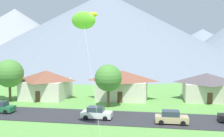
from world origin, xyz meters
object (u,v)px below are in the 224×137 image
Objects in this scene: tree_left_of_center at (9,74)px; parked_car_tan_east_end at (171,118)px; tree_center at (108,78)px; house_right_center at (122,85)px; kite_flyer_with_kite at (84,22)px; house_left_center at (46,84)px; house_leftmost at (206,86)px; parked_car_white_west_end at (97,113)px; parked_car_green_mid_west at (0,107)px.

parked_car_tan_east_end is (28.41, -9.89, -4.24)m from tree_left_of_center.
house_right_center is at bearing 78.06° from tree_center.
house_right_center is 2.32× the size of parked_car_tan_east_end.
house_right_center is 7.21m from tree_center.
house_left_center is at bearing 123.16° from kite_flyer_with_kite.
house_right_center is 23.79m from kite_flyer_with_kite.
house_right_center reaches higher than parked_car_tan_east_end.
house_leftmost is 0.63× the size of kite_flyer_with_kite.
parked_car_white_west_end is at bearing -96.42° from house_right_center.
tree_center is at bearing -4.63° from tree_left_of_center.
parked_car_tan_east_end is (23.08, -13.91, -1.92)m from house_left_center.
house_right_center is 21.64m from parked_car_green_mid_west.
tree_center is 1.67× the size of parked_car_tan_east_end.
house_right_center is at bearing 119.07° from parked_car_tan_east_end.
house_leftmost is 0.89× the size of house_right_center.
house_leftmost is at bearing 27.77° from tree_center.
house_left_center is 2.03× the size of parked_car_tan_east_end.
house_leftmost is 1.24× the size of tree_center.
house_left_center is 7.06m from tree_left_of_center.
kite_flyer_with_kite is (15.46, -8.13, 11.90)m from parked_car_green_mid_west.
parked_car_green_mid_west is (-2.18, -12.19, -1.92)m from house_left_center.
house_left_center is 2.04× the size of parked_car_white_west_end.
tree_left_of_center is 1.81× the size of parked_car_white_west_end.
tree_center is at bearing 88.50° from parked_car_white_west_end.
tree_center reaches higher than house_left_center.
house_right_center reaches higher than parked_car_green_mid_west.
kite_flyer_with_kite is (-1.38, -21.57, 9.94)m from house_right_center.
tree_left_of_center reaches higher than house_leftmost.
kite_flyer_with_kite is (0.26, -7.04, 11.90)m from parked_car_white_west_end.
tree_left_of_center is 25.89m from kite_flyer_with_kite.
parked_car_green_mid_west is (-15.40, -6.67, -3.96)m from tree_center.
house_leftmost reaches higher than parked_car_white_west_end.
tree_center is (13.22, -5.52, 2.04)m from house_left_center.
parked_car_tan_east_end is at bearing -19.19° from tree_left_of_center.
tree_center reaches higher than house_leftmost.
house_right_center is at bearing 14.79° from tree_left_of_center.
parked_car_white_west_end is at bearing 176.43° from parked_car_tan_east_end.
parked_car_green_mid_west is at bearing -68.95° from tree_left_of_center.
parked_car_white_west_end is (18.34, -9.26, -4.24)m from tree_left_of_center.
parked_car_white_west_end is 1.00× the size of parked_car_green_mid_west.
house_left_center reaches higher than house_leftmost.
kite_flyer_with_kite is at bearing -125.49° from house_leftmost.
house_left_center is at bearing 79.86° from parked_car_green_mid_west.
parked_car_green_mid_west is 21.13m from kite_flyer_with_kite.
house_left_center is 18.69m from parked_car_white_west_end.
parked_car_tan_east_end is at bearing -3.57° from parked_car_white_west_end.
house_leftmost is 19.32m from tree_center.
parked_car_white_west_end is 13.83m from kite_flyer_with_kite.
tree_center reaches higher than parked_car_white_west_end.
tree_center is at bearing -22.67° from house_left_center.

